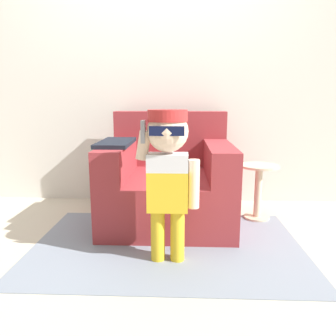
# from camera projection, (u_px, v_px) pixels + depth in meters

# --- Properties ---
(ground_plane) EXTENTS (10.00, 10.00, 0.00)m
(ground_plane) POSITION_uv_depth(u_px,v_px,m) (153.00, 221.00, 2.72)
(ground_plane) COLOR #BCB29E
(wall_back) EXTENTS (10.00, 0.05, 2.60)m
(wall_back) POSITION_uv_depth(u_px,v_px,m) (158.00, 67.00, 3.10)
(wall_back) COLOR silver
(wall_back) RESTS_ON ground_plane
(armchair) EXTENTS (1.03, 0.99, 0.89)m
(armchair) POSITION_uv_depth(u_px,v_px,m) (168.00, 183.00, 2.72)
(armchair) COLOR maroon
(armchair) RESTS_ON ground_plane
(person_child) EXTENTS (0.38, 0.29, 0.93)m
(person_child) POSITION_uv_depth(u_px,v_px,m) (168.00, 163.00, 1.94)
(person_child) COLOR gold
(person_child) RESTS_ON ground_plane
(side_table) EXTENTS (0.33, 0.33, 0.47)m
(side_table) POSITION_uv_depth(u_px,v_px,m) (258.00, 186.00, 2.74)
(side_table) COLOR beige
(side_table) RESTS_ON ground_plane
(rug) EXTENTS (1.84, 1.24, 0.01)m
(rug) POSITION_uv_depth(u_px,v_px,m) (167.00, 244.00, 2.28)
(rug) COLOR gray
(rug) RESTS_ON ground_plane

